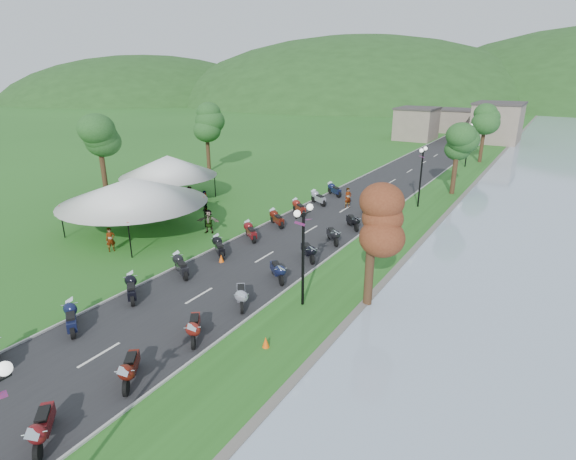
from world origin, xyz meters
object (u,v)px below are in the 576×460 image
Objects in this scene: vendor_tent_main at (134,205)px; pedestrian_a at (112,251)px; pedestrian_c at (179,210)px; pedestrian_b at (190,207)px.

vendor_tent_main is 4.31× the size of pedestrian_a.
pedestrian_a is at bearing -26.31° from pedestrian_c.
pedestrian_c is at bearing 104.47° from vendor_tent_main.
pedestrian_b is at bearing 119.60° from pedestrian_c.
vendor_tent_main is 6.17m from pedestrian_c.
pedestrian_c is at bearing 53.41° from pedestrian_b.
vendor_tent_main reaches higher than pedestrian_c.
pedestrian_c is (-0.30, -1.05, 0.00)m from pedestrian_b.
vendor_tent_main is at bearing 51.14° from pedestrian_a.
pedestrian_c is (-1.46, 5.65, -2.00)m from vendor_tent_main.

